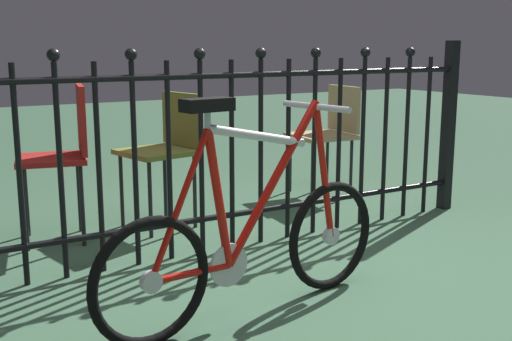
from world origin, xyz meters
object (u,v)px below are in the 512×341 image
at_px(chair_olive, 167,143).
at_px(chair_tan, 330,128).
at_px(bicycle, 250,240).
at_px(chair_red, 65,146).

bearing_deg(chair_olive, chair_tan, 7.49).
bearing_deg(bicycle, chair_tan, 44.37).
relative_size(bicycle, chair_red, 1.61).
relative_size(chair_tan, chair_red, 0.91).
bearing_deg(chair_olive, bicycle, -99.94).
distance_m(bicycle, chair_tan, 2.32).
xyz_separation_m(bicycle, chair_olive, (0.25, 1.43, 0.19)).
bearing_deg(chair_tan, bicycle, -135.63).
bearing_deg(chair_olive, chair_red, 178.67).
distance_m(chair_tan, chair_olive, 1.41).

